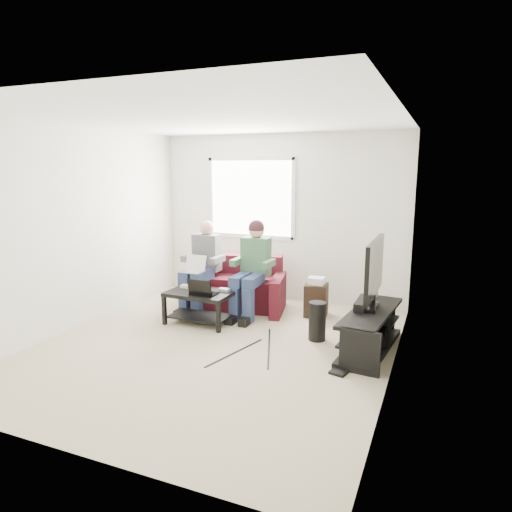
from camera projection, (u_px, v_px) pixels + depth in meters
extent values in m
plane|color=#B1A88A|center=(216.00, 346.00, 5.40)|extent=(4.50, 4.50, 0.00)
plane|color=white|center=(212.00, 118.00, 4.91)|extent=(4.50, 4.50, 0.00)
plane|color=silver|center=(280.00, 218.00, 7.20)|extent=(4.50, 0.00, 4.50)
plane|color=silver|center=(60.00, 283.00, 3.12)|extent=(4.50, 0.00, 4.50)
plane|color=silver|center=(77.00, 229.00, 5.91)|extent=(0.00, 4.50, 4.50)
plane|color=silver|center=(397.00, 250.00, 4.40)|extent=(0.00, 4.50, 4.50)
cube|color=white|center=(251.00, 198.00, 7.32)|extent=(1.40, 0.01, 1.20)
cube|color=silver|center=(251.00, 198.00, 7.31)|extent=(1.48, 0.04, 1.28)
cube|color=#431016|center=(233.00, 295.00, 6.89)|extent=(1.41, 0.95, 0.37)
cube|color=#431016|center=(241.00, 267.00, 7.09)|extent=(1.31, 0.46, 0.38)
cube|color=#431016|center=(191.00, 285.00, 7.15)|extent=(0.31, 0.81, 0.53)
cube|color=#431016|center=(278.00, 295.00, 6.61)|extent=(0.31, 0.81, 0.53)
cube|color=#431016|center=(213.00, 278.00, 6.95)|extent=(0.73, 0.69, 0.10)
cube|color=#431016|center=(252.00, 282.00, 6.71)|extent=(0.73, 0.69, 0.10)
cube|color=navy|center=(191.00, 274.00, 6.66)|extent=(0.16, 0.45, 0.14)
cube|color=navy|center=(203.00, 276.00, 6.59)|extent=(0.16, 0.45, 0.14)
cube|color=navy|center=(185.00, 298.00, 6.56)|extent=(0.13, 0.13, 0.47)
cube|color=navy|center=(197.00, 299.00, 6.48)|extent=(0.13, 0.13, 0.47)
cube|color=#545459|center=(207.00, 252.00, 6.87)|extent=(0.40, 0.22, 0.55)
sphere|color=tan|center=(207.00, 228.00, 6.82)|extent=(0.22, 0.22, 0.22)
cube|color=navy|center=(240.00, 280.00, 6.36)|extent=(0.16, 0.45, 0.14)
cube|color=navy|center=(254.00, 281.00, 6.29)|extent=(0.16, 0.45, 0.14)
cube|color=navy|center=(235.00, 304.00, 6.25)|extent=(0.13, 0.13, 0.47)
cube|color=navy|center=(248.00, 306.00, 6.18)|extent=(0.13, 0.13, 0.47)
cube|color=#505352|center=(256.00, 256.00, 6.57)|extent=(0.40, 0.22, 0.55)
sphere|color=tan|center=(256.00, 231.00, 6.52)|extent=(0.22, 0.22, 0.22)
sphere|color=#32191D|center=(256.00, 228.00, 6.51)|extent=(0.23, 0.23, 0.23)
cube|color=black|center=(199.00, 294.00, 6.13)|extent=(0.88, 0.55, 0.05)
cube|color=black|center=(200.00, 316.00, 6.19)|extent=(0.80, 0.47, 0.02)
cube|color=black|center=(164.00, 311.00, 6.11)|extent=(0.05, 0.05, 0.39)
cube|color=black|center=(218.00, 318.00, 5.81)|extent=(0.05, 0.05, 0.39)
cube|color=black|center=(183.00, 301.00, 6.54)|extent=(0.05, 0.05, 0.39)
cube|color=black|center=(234.00, 308.00, 6.24)|extent=(0.05, 0.05, 0.39)
cube|color=silver|center=(186.00, 286.00, 6.34)|extent=(0.14, 0.09, 0.04)
cube|color=black|center=(199.00, 287.00, 6.33)|extent=(0.14, 0.09, 0.04)
cube|color=gray|center=(224.00, 290.00, 6.15)|extent=(0.14, 0.09, 0.04)
cube|color=black|center=(371.00, 313.00, 5.21)|extent=(0.57, 1.44, 0.04)
cube|color=black|center=(370.00, 330.00, 5.25)|extent=(0.53, 1.38, 0.03)
cube|color=black|center=(369.00, 347.00, 5.29)|extent=(0.57, 1.44, 0.06)
cube|color=black|center=(360.00, 352.00, 4.63)|extent=(0.42, 0.09, 0.47)
cube|color=black|center=(378.00, 313.00, 5.87)|extent=(0.42, 0.09, 0.47)
cube|color=black|center=(372.00, 307.00, 5.30)|extent=(0.12, 0.40, 0.04)
cube|color=black|center=(373.00, 300.00, 5.28)|extent=(0.06, 0.06, 0.12)
cube|color=black|center=(374.00, 268.00, 5.21)|extent=(0.05, 1.10, 0.65)
cube|color=#D63284|center=(372.00, 268.00, 5.22)|extent=(0.01, 1.01, 0.58)
cube|color=black|center=(362.00, 303.00, 5.33)|extent=(0.12, 0.50, 0.10)
cylinder|color=#B57D4E|center=(375.00, 292.00, 5.79)|extent=(0.08, 0.08, 0.12)
cube|color=silver|center=(364.00, 338.00, 4.88)|extent=(0.30, 0.22, 0.06)
cube|color=gray|center=(374.00, 318.00, 5.51)|extent=(0.34, 0.26, 0.08)
cube|color=black|center=(370.00, 328.00, 5.20)|extent=(0.38, 0.30, 0.07)
cylinder|color=black|center=(317.00, 321.00, 5.56)|extent=(0.21, 0.21, 0.48)
cube|color=black|center=(346.00, 366.00, 4.81)|extent=(0.28, 0.52, 0.03)
cube|color=black|center=(316.00, 300.00, 6.47)|extent=(0.31, 0.31, 0.46)
cube|color=silver|center=(317.00, 281.00, 6.41)|extent=(0.22, 0.18, 0.10)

